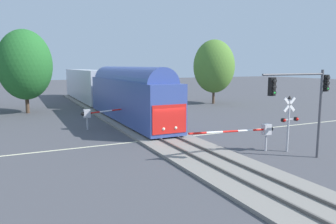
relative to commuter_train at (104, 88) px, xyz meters
The scene contains 11 objects.
ground_plane 18.18m from the commuter_train, 90.01° to the right, with size 220.00×220.00×0.00m, color #47474C.
road_centre_stripe 18.18m from the commuter_train, 90.01° to the right, with size 44.00×0.20×0.01m.
railway_track 18.17m from the commuter_train, 90.01° to the right, with size 4.40×80.00×0.32m.
commuter_train is the anchor object (origin of this frame).
crossing_gate_near 24.37m from the commuter_train, 80.93° to the right, with size 6.38×0.40×1.80m.
crossing_signal_mast 25.45m from the commuter_train, 76.87° to the right, with size 1.36×0.44×3.69m.
crossing_gate_far 12.60m from the commuter_train, 108.08° to the right, with size 6.18×0.40×1.87m.
traffic_signal_near_right 27.11m from the commuter_train, 79.22° to the right, with size 5.00×0.38×5.36m.
traffic_signal_far_side 10.24m from the commuter_train, 58.55° to the right, with size 0.53×0.38×5.08m.
oak_behind_train 9.50m from the commuter_train, behind, with size 6.15×6.15×9.74m.
maple_right_background 16.47m from the commuter_train, ahead, with size 5.99×5.99×9.31m.
Camera 1 is at (-10.11, -22.09, 5.60)m, focal length 34.55 mm.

